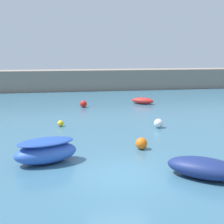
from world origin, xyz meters
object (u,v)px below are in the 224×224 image
Objects in this scene: fishing_dinghy_green at (143,101)px; mooring_buoy_orange at (141,143)px; rowboat_blue_near at (204,168)px; mooring_buoy_yellow at (61,123)px; rowboat_with_red_cover at (46,151)px; mooring_buoy_white at (158,123)px; mooring_buoy_red at (83,104)px.

mooring_buoy_orange is (-3.71, -12.93, -0.01)m from fishing_dinghy_green.
fishing_dinghy_green is at bearing -60.31° from rowboat_blue_near.
mooring_buoy_orange is at bearing -32.74° from rowboat_blue_near.
rowboat_blue_near is 10.59m from mooring_buoy_yellow.
mooring_buoy_yellow is (0.72, 6.56, -0.33)m from rowboat_with_red_cover.
mooring_buoy_white is at bearing -58.55° from rowboat_blue_near.
rowboat_with_red_cover is (-5.83, 2.71, 0.14)m from rowboat_blue_near.
mooring_buoy_red reaches higher than mooring_buoy_white.
rowboat_blue_near is at bearing -42.73° from rowboat_with_red_cover.
fishing_dinghy_green is 3.88× the size of mooring_buoy_white.
rowboat_with_red_cover reaches higher than mooring_buoy_yellow.
mooring_buoy_yellow is at bearing 124.56° from mooring_buoy_orange.
rowboat_with_red_cover is at bearing 12.81° from rowboat_blue_near.
rowboat_blue_near is 4.04m from mooring_buoy_orange.
rowboat_blue_near reaches higher than fishing_dinghy_green.
rowboat_blue_near is (-2.36, -16.74, 0.09)m from fishing_dinghy_green.
rowboat_blue_near is 5.22× the size of mooring_buoy_orange.
rowboat_with_red_cover reaches higher than mooring_buoy_white.
mooring_buoy_red is at bearing 115.91° from mooring_buoy_white.
rowboat_blue_near reaches higher than mooring_buoy_orange.
mooring_buoy_red is (-3.93, 8.09, 0.01)m from mooring_buoy_white.
rowboat_blue_near is 5.12× the size of mooring_buoy_red.
fishing_dinghy_green is 5.50m from mooring_buoy_red.
fishing_dinghy_green is at bearing 44.98° from mooring_buoy_yellow.
rowboat_blue_near is at bearing -70.47° from mooring_buoy_orange.
mooring_buoy_orange reaches higher than mooring_buoy_yellow.
mooring_buoy_white is 6.15m from mooring_buoy_yellow.
rowboat_blue_near is 7.87m from mooring_buoy_white.
fishing_dinghy_green is at bearing 41.89° from rowboat_with_red_cover.
mooring_buoy_white is (0.86, 7.83, -0.10)m from rowboat_blue_near.
rowboat_with_red_cover is 4.62m from mooring_buoy_orange.
mooring_buoy_white is at bearing 19.57° from rowboat_with_red_cover.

